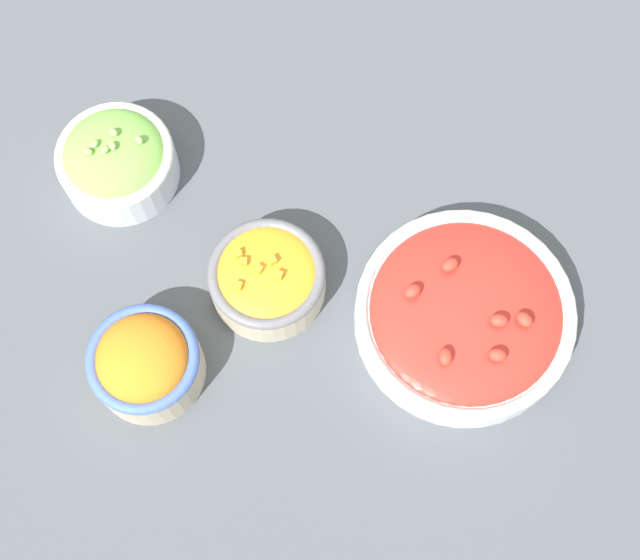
# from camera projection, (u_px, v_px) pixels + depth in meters

# --- Properties ---
(ground_plane) EXTENTS (3.00, 3.00, 0.00)m
(ground_plane) POSITION_uv_depth(u_px,v_px,m) (320.00, 290.00, 0.93)
(ground_plane) COLOR #4C5156
(bowl_carrots) EXTENTS (0.11, 0.11, 0.08)m
(bowl_carrots) POSITION_uv_depth(u_px,v_px,m) (145.00, 362.00, 0.86)
(bowl_carrots) COLOR beige
(bowl_carrots) RESTS_ON ground_plane
(bowl_squash) EXTENTS (0.12, 0.12, 0.06)m
(bowl_squash) POSITION_uv_depth(u_px,v_px,m) (267.00, 278.00, 0.90)
(bowl_squash) COLOR beige
(bowl_squash) RESTS_ON ground_plane
(bowl_cherry_tomatoes) EXTENTS (0.22, 0.22, 0.06)m
(bowl_cherry_tomatoes) POSITION_uv_depth(u_px,v_px,m) (465.00, 314.00, 0.89)
(bowl_cherry_tomatoes) COLOR silver
(bowl_cherry_tomatoes) RESTS_ON ground_plane
(bowl_lettuce) EXTENTS (0.13, 0.13, 0.08)m
(bowl_lettuce) POSITION_uv_depth(u_px,v_px,m) (116.00, 160.00, 0.94)
(bowl_lettuce) COLOR silver
(bowl_lettuce) RESTS_ON ground_plane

